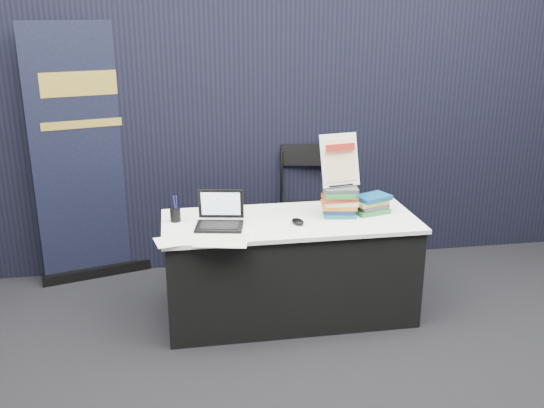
{
  "coord_description": "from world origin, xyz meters",
  "views": [
    {
      "loc": [
        -0.8,
        -3.41,
        2.19
      ],
      "look_at": [
        -0.13,
        0.55,
        0.87
      ],
      "focal_mm": 40.0,
      "sensor_mm": 36.0,
      "label": 1
    }
  ],
  "objects_px": {
    "laptop": "(219,218)",
    "book_stack_tall": "(339,201)",
    "info_sign": "(340,161)",
    "display_table": "(290,268)",
    "pullup_banner": "(88,170)",
    "book_stack_short": "(372,204)",
    "stacking_chair": "(312,204)"
  },
  "relations": [
    {
      "from": "book_stack_short",
      "to": "laptop",
      "type": "bearing_deg",
      "value": -175.04
    },
    {
      "from": "book_stack_short",
      "to": "stacking_chair",
      "type": "xyz_separation_m",
      "value": [
        -0.27,
        0.74,
        -0.22
      ]
    },
    {
      "from": "display_table",
      "to": "laptop",
      "type": "bearing_deg",
      "value": -173.88
    },
    {
      "from": "book_stack_tall",
      "to": "info_sign",
      "type": "relative_size",
      "value": 0.65
    },
    {
      "from": "display_table",
      "to": "book_stack_tall",
      "type": "bearing_deg",
      "value": 1.77
    },
    {
      "from": "display_table",
      "to": "stacking_chair",
      "type": "xyz_separation_m",
      "value": [
        0.35,
        0.78,
        0.22
      ]
    },
    {
      "from": "book_stack_short",
      "to": "pullup_banner",
      "type": "height_order",
      "value": "pullup_banner"
    },
    {
      "from": "book_stack_tall",
      "to": "pullup_banner",
      "type": "distance_m",
      "value": 2.07
    },
    {
      "from": "laptop",
      "to": "pullup_banner",
      "type": "relative_size",
      "value": 0.17
    },
    {
      "from": "laptop",
      "to": "book_stack_tall",
      "type": "bearing_deg",
      "value": 15.03
    },
    {
      "from": "display_table",
      "to": "pullup_banner",
      "type": "distance_m",
      "value": 1.84
    },
    {
      "from": "book_stack_tall",
      "to": "info_sign",
      "type": "distance_m",
      "value": 0.29
    },
    {
      "from": "book_stack_short",
      "to": "pullup_banner",
      "type": "xyz_separation_m",
      "value": [
        -2.09,
        0.9,
        0.11
      ]
    },
    {
      "from": "display_table",
      "to": "laptop",
      "type": "height_order",
      "value": "laptop"
    },
    {
      "from": "info_sign",
      "to": "pullup_banner",
      "type": "bearing_deg",
      "value": 143.41
    },
    {
      "from": "laptop",
      "to": "display_table",
      "type": "bearing_deg",
      "value": 16.82
    },
    {
      "from": "info_sign",
      "to": "stacking_chair",
      "type": "distance_m",
      "value": 0.93
    },
    {
      "from": "laptop",
      "to": "book_stack_short",
      "type": "height_order",
      "value": "laptop"
    },
    {
      "from": "display_table",
      "to": "book_stack_tall",
      "type": "relative_size",
      "value": 7.28
    },
    {
      "from": "laptop",
      "to": "book_stack_tall",
      "type": "relative_size",
      "value": 1.42
    },
    {
      "from": "book_stack_tall",
      "to": "info_sign",
      "type": "xyz_separation_m",
      "value": [
        0.0,
        0.03,
        0.29
      ]
    },
    {
      "from": "laptop",
      "to": "pullup_banner",
      "type": "xyz_separation_m",
      "value": [
        -0.97,
        1.0,
        0.12
      ]
    },
    {
      "from": "info_sign",
      "to": "pullup_banner",
      "type": "relative_size",
      "value": 0.18
    },
    {
      "from": "book_stack_short",
      "to": "info_sign",
      "type": "xyz_separation_m",
      "value": [
        -0.25,
        -0.0,
        0.34
      ]
    },
    {
      "from": "book_stack_tall",
      "to": "stacking_chair",
      "type": "relative_size",
      "value": 0.23
    },
    {
      "from": "book_stack_tall",
      "to": "book_stack_short",
      "type": "bearing_deg",
      "value": 7.13
    },
    {
      "from": "stacking_chair",
      "to": "laptop",
      "type": "bearing_deg",
      "value": -127.21
    },
    {
      "from": "display_table",
      "to": "book_stack_short",
      "type": "distance_m",
      "value": 0.76
    },
    {
      "from": "info_sign",
      "to": "book_stack_tall",
      "type": "bearing_deg",
      "value": -100.39
    },
    {
      "from": "stacking_chair",
      "to": "display_table",
      "type": "bearing_deg",
      "value": -105.39
    },
    {
      "from": "display_table",
      "to": "stacking_chair",
      "type": "relative_size",
      "value": 1.69
    },
    {
      "from": "display_table",
      "to": "stacking_chair",
      "type": "distance_m",
      "value": 0.88
    }
  ]
}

